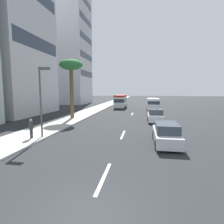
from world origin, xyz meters
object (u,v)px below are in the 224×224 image
(car_fourth, at_px, (155,116))
(palm_tree, at_px, (71,68))
(van_lead, at_px, (153,104))
(minibus_second, at_px, (120,101))
(pedestrian_near_lamp, at_px, (31,128))
(car_third, at_px, (166,134))
(street_lamp, at_px, (42,93))

(car_fourth, bearing_deg, palm_tree, 86.99)
(van_lead, distance_m, palm_tree, 16.35)
(minibus_second, xyz_separation_m, palm_tree, (-16.97, 4.82, 5.46))
(car_fourth, height_order, palm_tree, palm_tree)
(minibus_second, xyz_separation_m, pedestrian_near_lamp, (-28.18, 3.86, -0.61))
(car_fourth, bearing_deg, minibus_second, 20.61)
(car_fourth, bearing_deg, car_third, -179.06)
(car_third, bearing_deg, car_fourth, 0.94)
(car_third, distance_m, pedestrian_near_lamp, 10.65)
(palm_tree, bearing_deg, street_lamp, -171.02)
(van_lead, bearing_deg, street_lamp, 154.12)
(van_lead, xyz_separation_m, car_fourth, (-10.56, 0.25, -0.66))
(van_lead, bearing_deg, palm_tree, 130.48)
(palm_tree, distance_m, street_lamp, 11.26)
(van_lead, bearing_deg, pedestrian_near_lamp, 153.16)
(pedestrian_near_lamp, height_order, street_lamp, street_lamp)
(car_third, xyz_separation_m, street_lamp, (-0.12, 9.91, 3.01))
(minibus_second, distance_m, car_fourth, 18.79)
(minibus_second, bearing_deg, pedestrian_near_lamp, -7.80)
(car_fourth, height_order, street_lamp, street_lamp)
(car_third, bearing_deg, palm_tree, 47.79)
(pedestrian_near_lamp, bearing_deg, street_lamp, -0.76)
(car_third, xyz_separation_m, pedestrian_near_lamp, (-0.71, 10.63, 0.26))
(van_lead, height_order, pedestrian_near_lamp, van_lead)
(pedestrian_near_lamp, bearing_deg, van_lead, 23.51)
(minibus_second, bearing_deg, car_third, 13.84)
(minibus_second, distance_m, street_lamp, 27.86)
(car_fourth, distance_m, palm_tree, 13.06)
(minibus_second, bearing_deg, palm_tree, -15.85)
(car_third, height_order, car_fourth, car_fourth)
(pedestrian_near_lamp, bearing_deg, minibus_second, 42.55)
(minibus_second, height_order, street_lamp, street_lamp)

